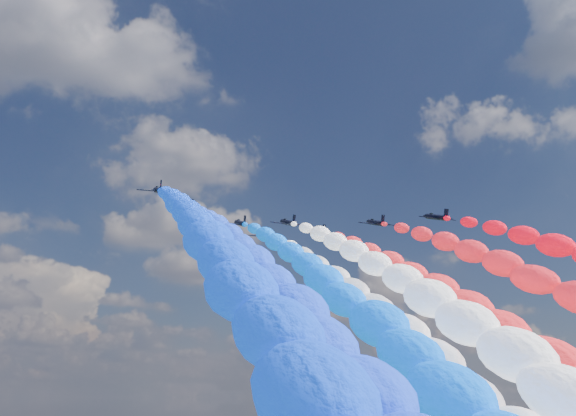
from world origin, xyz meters
name	(u,v)px	position (x,y,z in m)	size (l,w,h in m)	color
jet_0	(158,190)	(-29.23, -7.41, 100.69)	(7.91, 10.60, 2.34)	black
trail_0	(215,277)	(-29.23, -64.92, 74.67)	(7.31, 113.77, 56.67)	#0C38DA
jet_1	(190,208)	(-21.34, 3.36, 100.69)	(7.91, 10.60, 2.34)	black
trail_1	(263,295)	(-21.34, -54.16, 74.67)	(7.31, 113.77, 56.67)	blue
jet_2	(240,223)	(-8.53, 12.46, 100.69)	(7.91, 10.60, 2.34)	black
trail_2	(336,309)	(-8.53, -45.06, 74.67)	(7.31, 113.77, 56.67)	#0459F3
jet_3	(288,223)	(1.47, 8.71, 100.69)	(7.91, 10.60, 2.34)	black
trail_3	(415,308)	(1.47, -48.81, 74.67)	(7.31, 113.77, 56.67)	white
jet_4	(265,235)	(-0.24, 21.99, 100.69)	(7.91, 10.60, 2.34)	black
trail_4	(364,318)	(-0.24, -35.52, 74.67)	(7.31, 113.77, 56.67)	white
jet_5	(318,232)	(10.84, 14.93, 100.69)	(7.91, 10.60, 2.34)	black
trail_5	(453,316)	(10.84, -42.59, 74.67)	(7.31, 113.77, 56.67)	red
jet_6	(376,223)	(20.23, 2.93, 100.69)	(7.91, 10.60, 2.34)	black
trail_6	(561,308)	(20.23, -54.58, 74.67)	(7.31, 113.77, 56.67)	red
jet_7	(436,217)	(30.72, -5.45, 100.69)	(7.91, 10.60, 2.34)	black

